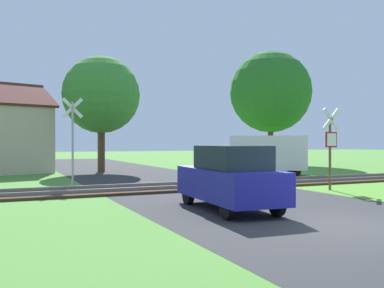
{
  "coord_description": "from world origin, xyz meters",
  "views": [
    {
      "loc": [
        -7.11,
        -7.17,
        1.87
      ],
      "look_at": [
        0.5,
        9.73,
        1.8
      ],
      "focal_mm": 40.0,
      "sensor_mm": 36.0,
      "label": 1
    }
  ],
  "objects_px": {
    "tree_far": "(271,92)",
    "crossing_sign_far": "(73,135)",
    "stop_sign_near": "(331,143)",
    "mail_truck": "(265,154)",
    "parked_car": "(230,178)",
    "tree_center": "(101,95)"
  },
  "relations": [
    {
      "from": "stop_sign_near",
      "to": "tree_far",
      "type": "bearing_deg",
      "value": -122.5
    },
    {
      "from": "tree_far",
      "to": "tree_center",
      "type": "height_order",
      "value": "tree_far"
    },
    {
      "from": "tree_far",
      "to": "mail_truck",
      "type": "distance_m",
      "value": 13.15
    },
    {
      "from": "tree_far",
      "to": "parked_car",
      "type": "relative_size",
      "value": 2.34
    },
    {
      "from": "crossing_sign_far",
      "to": "parked_car",
      "type": "distance_m",
      "value": 8.83
    },
    {
      "from": "stop_sign_near",
      "to": "crossing_sign_far",
      "type": "xyz_separation_m",
      "value": [
        -8.98,
        5.54,
        0.33
      ]
    },
    {
      "from": "crossing_sign_far",
      "to": "mail_truck",
      "type": "distance_m",
      "value": 11.12
    },
    {
      "from": "stop_sign_near",
      "to": "mail_truck",
      "type": "relative_size",
      "value": 0.63
    },
    {
      "from": "mail_truck",
      "to": "parked_car",
      "type": "xyz_separation_m",
      "value": [
        -7.94,
        -10.07,
        -0.34
      ]
    },
    {
      "from": "tree_far",
      "to": "crossing_sign_far",
      "type": "bearing_deg",
      "value": -147.11
    },
    {
      "from": "stop_sign_near",
      "to": "parked_car",
      "type": "xyz_separation_m",
      "value": [
        -6.0,
        -2.67,
        -0.94
      ]
    },
    {
      "from": "stop_sign_near",
      "to": "tree_far",
      "type": "distance_m",
      "value": 19.99
    },
    {
      "from": "crossing_sign_far",
      "to": "stop_sign_near",
      "type": "bearing_deg",
      "value": -26.35
    },
    {
      "from": "tree_center",
      "to": "crossing_sign_far",
      "type": "bearing_deg",
      "value": -109.86
    },
    {
      "from": "tree_far",
      "to": "parked_car",
      "type": "bearing_deg",
      "value": -127.22
    },
    {
      "from": "stop_sign_near",
      "to": "parked_car",
      "type": "height_order",
      "value": "stop_sign_near"
    },
    {
      "from": "crossing_sign_far",
      "to": "tree_far",
      "type": "height_order",
      "value": "tree_far"
    },
    {
      "from": "tree_center",
      "to": "parked_car",
      "type": "xyz_separation_m",
      "value": [
        -0.05,
        -16.61,
        -3.97
      ]
    },
    {
      "from": "stop_sign_near",
      "to": "mail_truck",
      "type": "bearing_deg",
      "value": -109.27
    },
    {
      "from": "tree_center",
      "to": "parked_car",
      "type": "bearing_deg",
      "value": -90.18
    },
    {
      "from": "tree_center",
      "to": "stop_sign_near",
      "type": "bearing_deg",
      "value": -66.89
    },
    {
      "from": "parked_car",
      "to": "stop_sign_near",
      "type": "bearing_deg",
      "value": 27.37
    }
  ]
}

